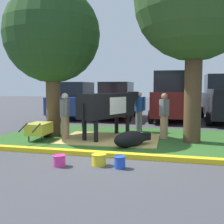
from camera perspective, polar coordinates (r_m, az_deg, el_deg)
ground_plane at (r=7.59m, az=0.42°, el=-8.19°), size 80.00×80.00×0.00m
grass_island at (r=9.65m, az=1.62°, el=-5.26°), size 8.38×4.92×0.02m
curb_yellow at (r=7.18m, az=-3.13°, el=-8.49°), size 9.58×0.24×0.12m
hay_bedding at (r=9.33m, az=-0.47°, el=-5.52°), size 3.31×2.55×0.04m
shade_tree_left at (r=10.24m, az=-12.14°, el=15.02°), size 3.33×3.33×5.23m
shade_tree_right at (r=9.41m, az=16.62°, el=21.05°), size 3.74×3.74×6.28m
cow_holstein at (r=9.51m, az=-0.59°, el=1.32°), size 1.62×2.99×1.57m
calf_lying at (r=8.16m, az=3.87°, el=-5.55°), size 1.08×1.21×0.48m
person_handler at (r=9.29m, az=-9.54°, el=-0.61°), size 0.34×0.45×1.56m
person_visitor_near at (r=10.90m, az=5.52°, el=0.36°), size 0.52×0.34×1.58m
person_visitor_far at (r=9.52m, az=10.59°, el=-0.53°), size 0.34×0.53×1.54m
wheelbarrow at (r=9.45m, az=-14.55°, el=-3.33°), size 0.66×1.61×0.63m
bucket_pink at (r=6.37m, az=-10.71°, el=-9.65°), size 0.30×0.30×0.25m
bucket_yellow at (r=6.32m, az=-2.67°, el=-9.63°), size 0.34×0.34×0.26m
bucket_blue at (r=6.12m, az=1.60°, el=-10.12°), size 0.26×0.26×0.26m
sedan_blue at (r=16.06m, az=-7.44°, el=2.35°), size 2.13×4.46×2.02m
sedan_red at (r=15.53m, az=0.95°, el=2.30°), size 2.13×4.46×2.02m
suv_dark_grey at (r=14.91m, az=12.11°, el=3.17°), size 2.23×4.66×2.52m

